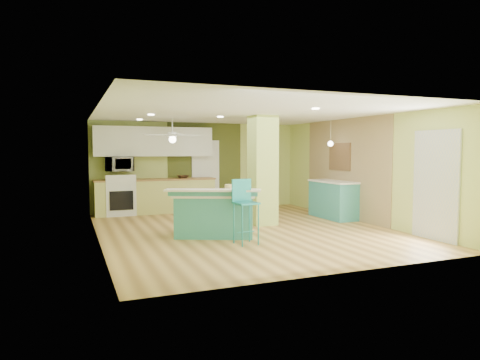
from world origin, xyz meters
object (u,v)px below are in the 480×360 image
Objects in this scene: bar_stool at (244,201)px; side_counter at (333,199)px; peninsula at (215,214)px; fruit_bowl at (183,177)px; canister at (229,189)px.

side_counter is (3.23, 1.90, -0.32)m from bar_stool.
peninsula is 6.00× the size of fruit_bowl.
bar_stool reaches higher than peninsula.
bar_stool is 3.76m from side_counter.
fruit_bowl is at bearing 89.83° from canister.
peninsula is 10.11× the size of canister.
canister is at bearing 86.19° from bar_stool.
bar_stool is 0.74m from canister.
canister is at bearing -90.17° from fruit_bowl.
side_counter is at bearing 19.92° from canister.
side_counter is 4.50× the size of fruit_bowl.
peninsula is 0.57m from canister.
peninsula is 1.33× the size of side_counter.
fruit_bowl is 1.68× the size of canister.
side_counter is (3.52, 1.07, 0.02)m from peninsula.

